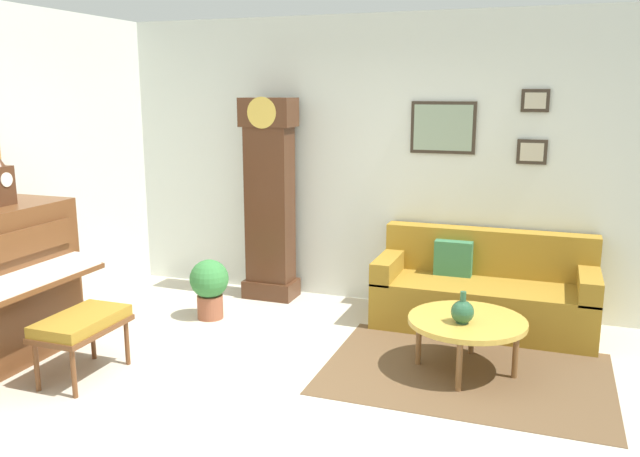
# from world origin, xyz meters

# --- Properties ---
(ground_plane) EXTENTS (6.40, 6.00, 0.10)m
(ground_plane) POSITION_xyz_m (0.00, 0.00, -0.05)
(ground_plane) COLOR beige
(wall_back) EXTENTS (5.30, 0.13, 2.80)m
(wall_back) POSITION_xyz_m (0.01, 2.40, 1.40)
(wall_back) COLOR silver
(wall_back) RESTS_ON ground_plane
(area_rug) EXTENTS (2.10, 1.50, 0.01)m
(area_rug) POSITION_xyz_m (1.23, 0.88, 0.00)
(area_rug) COLOR brown
(area_rug) RESTS_ON ground_plane
(piano_bench) EXTENTS (0.42, 0.70, 0.48)m
(piano_bench) POSITION_xyz_m (-1.43, -0.14, 0.41)
(piano_bench) COLOR brown
(piano_bench) RESTS_ON ground_plane
(grandfather_clock) EXTENTS (0.52, 0.34, 2.03)m
(grandfather_clock) POSITION_xyz_m (-0.92, 2.10, 0.96)
(grandfather_clock) COLOR #4C2B19
(grandfather_clock) RESTS_ON ground_plane
(couch) EXTENTS (1.90, 0.80, 0.84)m
(couch) POSITION_xyz_m (1.23, 1.98, 0.31)
(couch) COLOR olive
(couch) RESTS_ON ground_plane
(coffee_table) EXTENTS (0.88, 0.88, 0.42)m
(coffee_table) POSITION_xyz_m (1.21, 0.92, 0.39)
(coffee_table) COLOR gold
(coffee_table) RESTS_ON ground_plane
(mantel_clock) EXTENTS (0.13, 0.18, 0.38)m
(mantel_clock) POSITION_xyz_m (-2.23, 0.02, 1.39)
(mantel_clock) COLOR #4C2B19
(mantel_clock) RESTS_ON piano
(green_jug) EXTENTS (0.17, 0.17, 0.24)m
(green_jug) POSITION_xyz_m (1.19, 0.82, 0.51)
(green_jug) COLOR #234C33
(green_jug) RESTS_ON coffee_table
(potted_plant) EXTENTS (0.36, 0.36, 0.56)m
(potted_plant) POSITION_xyz_m (-1.19, 1.31, 0.32)
(potted_plant) COLOR #935138
(potted_plant) RESTS_ON ground_plane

